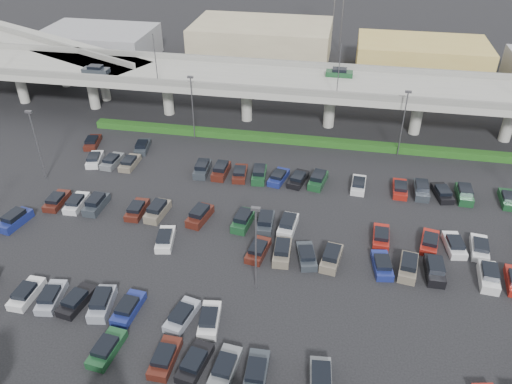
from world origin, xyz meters
TOP-DOWN VIEW (x-y plane):
  - ground at (0.00, 0.00)m, footprint 280.00×280.00m
  - overpass at (-0.22, 31.99)m, footprint 150.00×13.00m
  - on_ramp at (-52.10, 43.05)m, footprint 50.93×30.13m
  - hedge at (0.00, 25.00)m, footprint 66.00×1.60m
  - parked_cars at (-0.03, -1.65)m, footprint 63.16×41.68m
  - light_poles at (-4.13, 2.00)m, footprint 66.90×48.38m
  - distant_buildings at (12.38, 61.81)m, footprint 138.00×24.00m

SIDE VIEW (x-z plane):
  - ground at x=0.00m, z-range 0.00..0.00m
  - hedge at x=0.00m, z-range 0.00..1.10m
  - parked_cars at x=-0.03m, z-range -0.21..1.46m
  - distant_buildings at x=12.38m, z-range -0.76..8.24m
  - light_poles at x=-4.13m, z-range 1.09..11.39m
  - on_ramp at x=-52.10m, z-range 2.46..11.26m
  - overpass at x=-0.22m, z-range -0.93..14.87m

